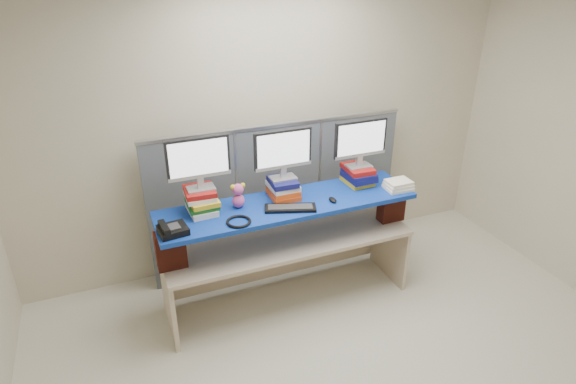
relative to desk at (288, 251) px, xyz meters
name	(u,v)px	position (x,y,z in m)	size (l,w,h in m)	color
room	(379,225)	(0.16, -1.15, 0.86)	(5.00, 4.00, 2.80)	beige
cubicle_partition	(279,196)	(0.16, 0.63, 0.23)	(2.60, 0.06, 1.53)	#4A5058
desk	(288,251)	(0.00, 0.00, 0.00)	(2.22, 0.65, 0.68)	#C7B298
brick_pier_left	(171,250)	(-1.03, -0.05, 0.30)	(0.23, 0.13, 0.32)	maroon
brick_pier_right	(391,205)	(1.03, -0.05, 0.30)	(0.23, 0.13, 0.32)	maroon
blue_board	(288,205)	(0.00, 0.00, 0.48)	(2.25, 0.56, 0.04)	navy
book_stack_left	(201,200)	(-0.72, 0.12, 0.60)	(0.26, 0.31, 0.20)	silver
book_stack_center	(283,188)	(0.00, 0.12, 0.58)	(0.25, 0.29, 0.17)	#F05016
book_stack_right	(358,175)	(0.75, 0.12, 0.58)	(0.25, 0.32, 0.17)	gold
monitor_left	(198,161)	(-0.71, 0.12, 0.95)	(0.50, 0.14, 0.44)	#B6B6BC
monitor_center	(283,152)	(0.00, 0.12, 0.92)	(0.50, 0.14, 0.44)	#B6B6BC
monitor_right	(360,141)	(0.75, 0.12, 0.91)	(0.50, 0.14, 0.44)	#B6B6BC
keyboard	(290,208)	(-0.03, -0.12, 0.51)	(0.45, 0.27, 0.03)	black
mouse	(333,200)	(0.36, -0.13, 0.51)	(0.06, 0.10, 0.03)	black
desk_phone	(172,230)	(-1.01, -0.14, 0.53)	(0.23, 0.21, 0.09)	black
headset	(239,222)	(-0.49, -0.18, 0.51)	(0.20, 0.20, 0.02)	black
plush_toy	(238,195)	(-0.42, 0.08, 0.61)	(0.13, 0.10, 0.22)	#D6519A
binder_stack	(398,185)	(1.02, -0.13, 0.54)	(0.24, 0.19, 0.08)	white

